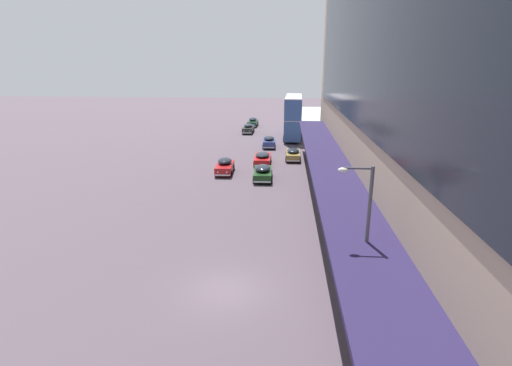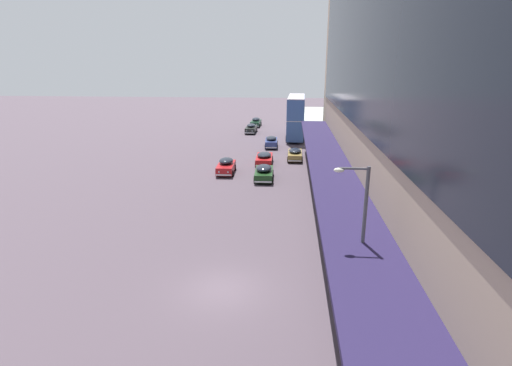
{
  "view_description": "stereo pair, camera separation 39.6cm",
  "coord_description": "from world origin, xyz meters",
  "px_view_note": "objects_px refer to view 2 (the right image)",
  "views": [
    {
      "loc": [
        2.88,
        -18.1,
        11.3
      ],
      "look_at": [
        0.71,
        12.16,
        2.17
      ],
      "focal_mm": 28.0,
      "sensor_mm": 36.0,
      "label": 1
    },
    {
      "loc": [
        3.27,
        -18.07,
        11.3
      ],
      "look_at": [
        0.71,
        12.16,
        2.17
      ],
      "focal_mm": 28.0,
      "sensor_mm": 36.0,
      "label": 2
    }
  ],
  "objects_px": {
    "transit_bus_kerbside_front": "(296,116)",
    "sedan_lead_mid": "(226,166)",
    "sedan_oncoming_rear": "(256,122)",
    "street_lamp": "(359,233)",
    "sedan_lead_near": "(271,142)",
    "sedan_trailing_mid": "(264,158)",
    "sedan_far_back": "(251,128)",
    "pedestrian_at_kerb": "(366,247)",
    "sedan_trailing_near": "(264,172)",
    "sedan_second_mid": "(295,154)"
  },
  "relations": [
    {
      "from": "sedan_lead_near",
      "to": "sedan_trailing_mid",
      "type": "xyz_separation_m",
      "value": [
        -0.34,
        -9.93,
        -0.07
      ]
    },
    {
      "from": "sedan_lead_mid",
      "to": "pedestrian_at_kerb",
      "type": "height_order",
      "value": "pedestrian_at_kerb"
    },
    {
      "from": "sedan_trailing_near",
      "to": "pedestrian_at_kerb",
      "type": "height_order",
      "value": "pedestrian_at_kerb"
    },
    {
      "from": "sedan_second_mid",
      "to": "sedan_oncoming_rear",
      "type": "height_order",
      "value": "sedan_oncoming_rear"
    },
    {
      "from": "sedan_trailing_near",
      "to": "transit_bus_kerbside_front",
      "type": "bearing_deg",
      "value": 81.79
    },
    {
      "from": "sedan_far_back",
      "to": "pedestrian_at_kerb",
      "type": "distance_m",
      "value": 46.74
    },
    {
      "from": "sedan_oncoming_rear",
      "to": "street_lamp",
      "type": "xyz_separation_m",
      "value": [
        9.42,
        -57.88,
        3.48
      ]
    },
    {
      "from": "sedan_oncoming_rear",
      "to": "street_lamp",
      "type": "height_order",
      "value": "street_lamp"
    },
    {
      "from": "sedan_far_back",
      "to": "pedestrian_at_kerb",
      "type": "height_order",
      "value": "pedestrian_at_kerb"
    },
    {
      "from": "sedan_lead_mid",
      "to": "sedan_second_mid",
      "type": "bearing_deg",
      "value": 42.67
    },
    {
      "from": "sedan_lead_mid",
      "to": "sedan_oncoming_rear",
      "type": "bearing_deg",
      "value": 89.37
    },
    {
      "from": "sedan_trailing_near",
      "to": "street_lamp",
      "type": "bearing_deg",
      "value": -76.06
    },
    {
      "from": "sedan_lead_mid",
      "to": "sedan_trailing_mid",
      "type": "distance_m",
      "value": 5.7
    },
    {
      "from": "sedan_oncoming_rear",
      "to": "pedestrian_at_kerb",
      "type": "height_order",
      "value": "pedestrian_at_kerb"
    },
    {
      "from": "sedan_far_back",
      "to": "sedan_oncoming_rear",
      "type": "relative_size",
      "value": 1.01
    },
    {
      "from": "sedan_second_mid",
      "to": "street_lamp",
      "type": "height_order",
      "value": "street_lamp"
    },
    {
      "from": "transit_bus_kerbside_front",
      "to": "street_lamp",
      "type": "bearing_deg",
      "value": -87.28
    },
    {
      "from": "sedan_trailing_mid",
      "to": "street_lamp",
      "type": "height_order",
      "value": "street_lamp"
    },
    {
      "from": "sedan_trailing_mid",
      "to": "sedan_second_mid",
      "type": "relative_size",
      "value": 1.01
    },
    {
      "from": "sedan_lead_mid",
      "to": "sedan_far_back",
      "type": "xyz_separation_m",
      "value": [
        0.19,
        25.89,
        -0.04
      ]
    },
    {
      "from": "sedan_trailing_near",
      "to": "pedestrian_at_kerb",
      "type": "bearing_deg",
      "value": -68.04
    },
    {
      "from": "sedan_lead_near",
      "to": "pedestrian_at_kerb",
      "type": "xyz_separation_m",
      "value": [
        7.06,
        -33.71,
        0.4
      ]
    },
    {
      "from": "sedan_lead_mid",
      "to": "sedan_lead_near",
      "type": "bearing_deg",
      "value": 73.68
    },
    {
      "from": "sedan_lead_near",
      "to": "sedan_trailing_mid",
      "type": "distance_m",
      "value": 9.94
    },
    {
      "from": "transit_bus_kerbside_front",
      "to": "sedan_far_back",
      "type": "distance_m",
      "value": 9.04
    },
    {
      "from": "sedan_second_mid",
      "to": "pedestrian_at_kerb",
      "type": "bearing_deg",
      "value": -81.74
    },
    {
      "from": "transit_bus_kerbside_front",
      "to": "sedan_lead_mid",
      "type": "height_order",
      "value": "transit_bus_kerbside_front"
    },
    {
      "from": "transit_bus_kerbside_front",
      "to": "sedan_second_mid",
      "type": "relative_size",
      "value": 2.44
    },
    {
      "from": "pedestrian_at_kerb",
      "to": "sedan_oncoming_rear",
      "type": "bearing_deg",
      "value": 101.61
    },
    {
      "from": "sedan_trailing_near",
      "to": "pedestrian_at_kerb",
      "type": "xyz_separation_m",
      "value": [
        7.02,
        -17.41,
        0.42
      ]
    },
    {
      "from": "sedan_lead_near",
      "to": "pedestrian_at_kerb",
      "type": "distance_m",
      "value": 34.44
    },
    {
      "from": "transit_bus_kerbside_front",
      "to": "sedan_trailing_mid",
      "type": "height_order",
      "value": "transit_bus_kerbside_front"
    },
    {
      "from": "pedestrian_at_kerb",
      "to": "sedan_lead_near",
      "type": "bearing_deg",
      "value": 101.82
    },
    {
      "from": "sedan_trailing_near",
      "to": "pedestrian_at_kerb",
      "type": "distance_m",
      "value": 18.78
    },
    {
      "from": "sedan_second_mid",
      "to": "pedestrian_at_kerb",
      "type": "height_order",
      "value": "pedestrian_at_kerb"
    },
    {
      "from": "sedan_trailing_near",
      "to": "street_lamp",
      "type": "relative_size",
      "value": 0.64
    },
    {
      "from": "sedan_oncoming_rear",
      "to": "pedestrian_at_kerb",
      "type": "relative_size",
      "value": 2.52
    },
    {
      "from": "sedan_lead_mid",
      "to": "pedestrian_at_kerb",
      "type": "relative_size",
      "value": 2.33
    },
    {
      "from": "sedan_trailing_mid",
      "to": "pedestrian_at_kerb",
      "type": "relative_size",
      "value": 2.48
    },
    {
      "from": "sedan_oncoming_rear",
      "to": "street_lamp",
      "type": "distance_m",
      "value": 58.74
    },
    {
      "from": "pedestrian_at_kerb",
      "to": "sedan_second_mid",
      "type": "bearing_deg",
      "value": 98.26
    },
    {
      "from": "sedan_second_mid",
      "to": "street_lamp",
      "type": "bearing_deg",
      "value": -85.63
    },
    {
      "from": "sedan_oncoming_rear",
      "to": "sedan_trailing_near",
      "type": "xyz_separation_m",
      "value": [
        3.82,
        -35.33,
        -0.03
      ]
    },
    {
      "from": "transit_bus_kerbside_front",
      "to": "sedan_trailing_near",
      "type": "xyz_separation_m",
      "value": [
        -3.41,
        -23.6,
        -2.72
      ]
    },
    {
      "from": "transit_bus_kerbside_front",
      "to": "sedan_lead_near",
      "type": "height_order",
      "value": "transit_bus_kerbside_front"
    },
    {
      "from": "transit_bus_kerbside_front",
      "to": "pedestrian_at_kerb",
      "type": "xyz_separation_m",
      "value": [
        3.61,
        -41.01,
        -2.3
      ]
    },
    {
      "from": "sedan_second_mid",
      "to": "sedan_trailing_near",
      "type": "height_order",
      "value": "sedan_trailing_near"
    },
    {
      "from": "sedan_lead_mid",
      "to": "sedan_trailing_mid",
      "type": "height_order",
      "value": "sedan_lead_mid"
    },
    {
      "from": "sedan_lead_mid",
      "to": "sedan_lead_near",
      "type": "distance_m",
      "value": 14.77
    },
    {
      "from": "sedan_lead_near",
      "to": "sedan_far_back",
      "type": "bearing_deg",
      "value": 108.68
    }
  ]
}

